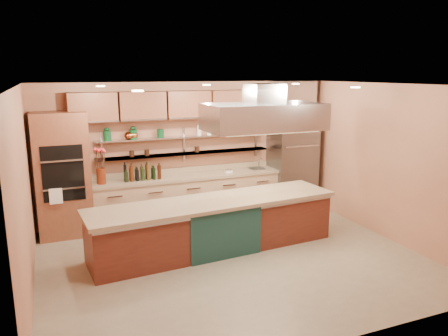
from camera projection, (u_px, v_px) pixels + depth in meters
name	position (u px, v px, depth m)	size (l,w,h in m)	color
floor	(233.00, 260.00, 7.13)	(6.00, 5.00, 0.02)	gray
ceiling	(234.00, 85.00, 6.53)	(6.00, 5.00, 0.02)	black
wall_back	(186.00, 150.00, 9.09)	(6.00, 0.04, 2.80)	#B87757
wall_front	(328.00, 227.00, 4.57)	(6.00, 0.04, 2.80)	#B87757
wall_left	(24.00, 196.00, 5.73)	(0.04, 5.00, 2.80)	#B87757
wall_right	(385.00, 161.00, 7.93)	(0.04, 5.00, 2.80)	#B87757
oven_stack	(63.00, 175.00, 7.95)	(0.95, 0.64, 2.30)	brown
refrigerator	(292.00, 161.00, 9.70)	(0.95, 0.72, 2.10)	slate
back_counter	(189.00, 197.00, 9.00)	(3.84, 0.64, 0.93)	tan
wall_shelf_lower	(186.00, 154.00, 8.96)	(3.60, 0.26, 0.03)	#B1B3B9
wall_shelf_upper	(185.00, 137.00, 8.89)	(3.60, 0.26, 0.03)	#B1B3B9
upper_cabinets	(188.00, 105.00, 8.72)	(4.60, 0.36, 0.55)	brown
range_hood	(264.00, 117.00, 7.38)	(2.00, 1.00, 0.45)	#B1B3B9
ceiling_downlights	(229.00, 87.00, 6.71)	(4.00, 2.80, 0.02)	#FFE5A5
island	(215.00, 225.00, 7.44)	(4.21, 0.91, 0.88)	#5F271B
flower_vase	(101.00, 176.00, 8.19)	(0.17, 0.17, 0.30)	#60210E
oil_bottle_cluster	(142.00, 174.00, 8.48)	(0.76, 0.22, 0.25)	black
kitchen_scale	(228.00, 170.00, 9.16)	(0.14, 0.11, 0.08)	white
bar_faucet	(259.00, 163.00, 9.52)	(0.03, 0.03, 0.23)	white
copper_kettle	(129.00, 135.00, 8.45)	(0.18, 0.18, 0.15)	#B25629
green_canister	(161.00, 133.00, 8.68)	(0.14, 0.14, 0.16)	#0D401E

